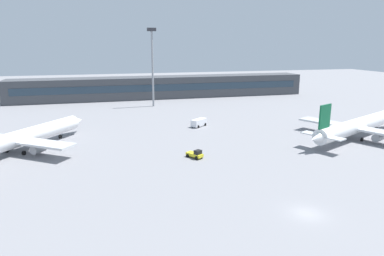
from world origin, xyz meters
TOP-DOWN VIEW (x-y plane):
  - ground_plane at (0.00, 40.00)m, footprint 400.00×400.00m
  - terminal_building at (0.00, 109.59)m, footprint 124.19×12.13m
  - airplane_near at (33.86, 31.72)m, footprint 37.84×27.32m
  - airplane_mid at (-42.90, 40.86)m, footprint 26.64×33.31m
  - baggage_tug_yellow at (-8.33, 26.89)m, footprint 3.19×3.84m
  - service_van_white at (0.01, 53.47)m, footprint 5.29×4.85m
  - floodlight_tower_west at (-7.28, 89.23)m, footprint 3.20×0.80m

SIDE VIEW (x-z plane):
  - ground_plane at x=0.00m, z-range 0.00..0.00m
  - baggage_tug_yellow at x=-8.33m, z-range -0.08..1.67m
  - service_van_white at x=0.01m, z-range 0.07..2.15m
  - airplane_mid at x=-42.90m, z-range -1.90..7.84m
  - airplane_near at x=33.86m, z-range -1.96..8.07m
  - terminal_building at x=0.00m, z-range 0.00..9.00m
  - floodlight_tower_west at x=-7.28m, z-range 2.05..30.09m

